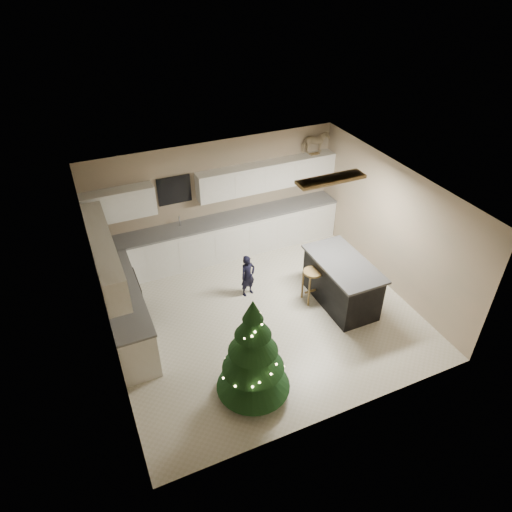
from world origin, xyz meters
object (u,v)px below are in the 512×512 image
at_px(christmas_tree, 253,358).
at_px(toddler, 248,276).
at_px(island, 341,282).
at_px(rocking_horse, 315,143).
at_px(bar_stool, 312,278).

relative_size(christmas_tree, toddler, 2.11).
height_order(christmas_tree, toddler, christmas_tree).
height_order(island, rocking_horse, rocking_horse).
xyz_separation_m(bar_stool, toddler, (-1.07, 0.68, -0.08)).
height_order(toddler, rocking_horse, rocking_horse).
relative_size(bar_stool, christmas_tree, 0.37).
height_order(bar_stool, christmas_tree, christmas_tree).
xyz_separation_m(christmas_tree, rocking_horse, (3.21, 3.92, 1.48)).
distance_m(island, toddler, 1.83).
bearing_deg(bar_stool, christmas_tree, -140.51).
bearing_deg(island, christmas_tree, -151.27).
relative_size(toddler, rocking_horse, 1.48).
bearing_deg(christmas_tree, rocking_horse, 50.70).
distance_m(island, bar_stool, 0.57).
height_order(island, bar_stool, island).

